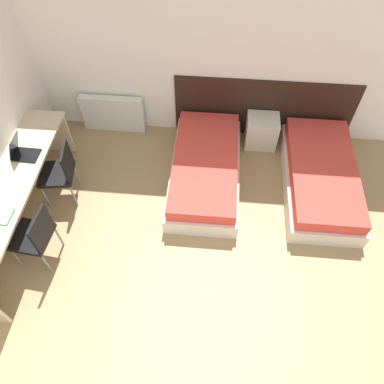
# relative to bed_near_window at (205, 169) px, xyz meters

# --- Properties ---
(wall_back) EXTENTS (5.68, 0.05, 2.70)m
(wall_back) POSITION_rel_bed_near_window_xyz_m (-0.12, 1.02, 1.15)
(wall_back) COLOR white
(wall_back) RESTS_ON ground_plane
(headboard_panel) EXTENTS (2.59, 0.03, 0.98)m
(headboard_panel) POSITION_rel_bed_near_window_xyz_m (0.78, 0.98, 0.29)
(headboard_panel) COLOR black
(headboard_panel) RESTS_ON ground_plane
(bed_near_window) EXTENTS (0.93, 1.90, 0.42)m
(bed_near_window) POSITION_rel_bed_near_window_xyz_m (0.00, 0.00, 0.00)
(bed_near_window) COLOR beige
(bed_near_window) RESTS_ON ground_plane
(bed_near_door) EXTENTS (0.93, 1.90, 0.42)m
(bed_near_door) POSITION_rel_bed_near_window_xyz_m (1.56, 0.00, 0.00)
(bed_near_door) COLOR beige
(bed_near_door) RESTS_ON ground_plane
(nightstand) EXTENTS (0.46, 0.37, 0.49)m
(nightstand) POSITION_rel_bed_near_window_xyz_m (0.78, 0.77, 0.04)
(nightstand) COLOR beige
(nightstand) RESTS_ON ground_plane
(radiator) EXTENTS (0.94, 0.12, 0.59)m
(radiator) POSITION_rel_bed_near_window_xyz_m (-1.46, 0.90, 0.09)
(radiator) COLOR silver
(radiator) RESTS_ON ground_plane
(desk) EXTENTS (0.53, 2.60, 0.75)m
(desk) POSITION_rel_bed_near_window_xyz_m (-2.20, -0.92, 0.40)
(desk) COLOR #C6B28E
(desk) RESTS_ON ground_plane
(chair_near_laptop) EXTENTS (0.48, 0.48, 0.88)m
(chair_near_laptop) POSITION_rel_bed_near_window_xyz_m (-1.82, -0.45, 0.30)
(chair_near_laptop) COLOR black
(chair_near_laptop) RESTS_ON ground_plane
(chair_near_notebook) EXTENTS (0.46, 0.46, 0.88)m
(chair_near_notebook) POSITION_rel_bed_near_window_xyz_m (-1.82, -1.39, 0.30)
(chair_near_notebook) COLOR black
(chair_near_notebook) RESTS_ON ground_plane
(laptop) EXTENTS (0.32, 0.24, 0.31)m
(laptop) POSITION_rel_bed_near_window_xyz_m (-2.20, -0.44, 0.61)
(laptop) COLOR black
(laptop) RESTS_ON desk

